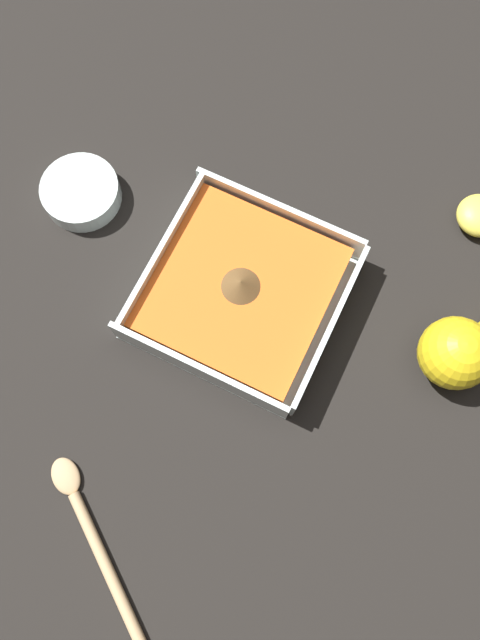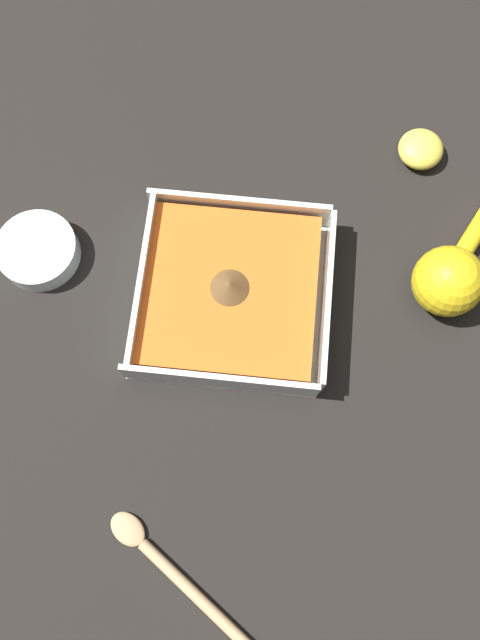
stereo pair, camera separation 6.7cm
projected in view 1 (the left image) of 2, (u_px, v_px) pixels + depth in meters
The scene contains 6 objects.
ground_plane at pixel (238, 303), 0.70m from camera, with size 4.00×4.00×0.00m, color black.
square_dish at pixel (245, 293), 0.68m from camera, with size 0.21×0.21×0.05m.
spice_bowl at pixel (81, 193), 0.73m from camera, with size 0.09×0.09×0.03m.
lemon_squeezer at pixel (461, 349), 0.65m from camera, with size 0.12×0.17×0.08m.
lemon_half at pixel (480, 216), 0.72m from camera, with size 0.05×0.05×0.03m.
wooden_spoon at pixel (95, 541), 0.62m from camera, with size 0.18×0.14×0.01m.
Camera 1 is at (-0.10, 0.20, 0.67)m, focal length 35.00 mm.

